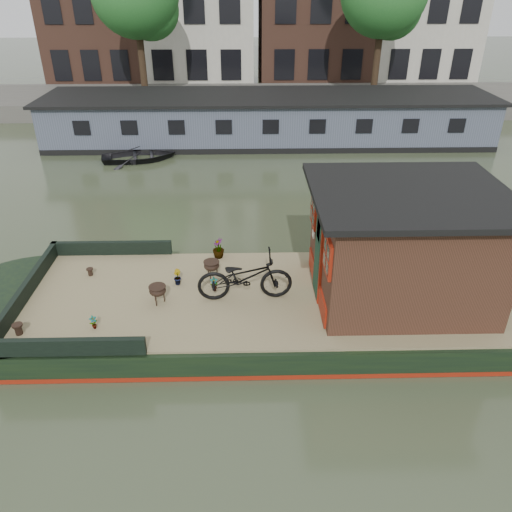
{
  "coord_description": "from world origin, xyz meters",
  "views": [
    {
      "loc": [
        -1.13,
        -9.19,
        6.8
      ],
      "look_at": [
        -0.9,
        0.5,
        1.34
      ],
      "focal_mm": 35.0,
      "sensor_mm": 36.0,
      "label": 1
    }
  ],
  "objects_px": {
    "dinghy": "(139,153)",
    "cabin": "(403,244)",
    "bicycle": "(245,277)",
    "potted_plant_a": "(214,284)",
    "brazier_rear": "(212,269)",
    "brazier_front": "(158,294)"
  },
  "relations": [
    {
      "from": "brazier_front",
      "to": "cabin",
      "type": "bearing_deg",
      "value": 2.95
    },
    {
      "from": "cabin",
      "to": "bicycle",
      "type": "height_order",
      "value": "cabin"
    },
    {
      "from": "brazier_front",
      "to": "brazier_rear",
      "type": "height_order",
      "value": "same"
    },
    {
      "from": "cabin",
      "to": "bicycle",
      "type": "distance_m",
      "value": 3.41
    },
    {
      "from": "brazier_rear",
      "to": "dinghy",
      "type": "distance_m",
      "value": 11.17
    },
    {
      "from": "bicycle",
      "to": "dinghy",
      "type": "bearing_deg",
      "value": 17.78
    },
    {
      "from": "bicycle",
      "to": "brazier_front",
      "type": "height_order",
      "value": "bicycle"
    },
    {
      "from": "cabin",
      "to": "dinghy",
      "type": "height_order",
      "value": "cabin"
    },
    {
      "from": "bicycle",
      "to": "brazier_front",
      "type": "distance_m",
      "value": 1.9
    },
    {
      "from": "bicycle",
      "to": "potted_plant_a",
      "type": "height_order",
      "value": "bicycle"
    },
    {
      "from": "dinghy",
      "to": "cabin",
      "type": "bearing_deg",
      "value": -157.89
    },
    {
      "from": "bicycle",
      "to": "brazier_rear",
      "type": "relative_size",
      "value": 4.86
    },
    {
      "from": "brazier_front",
      "to": "brazier_rear",
      "type": "xyz_separation_m",
      "value": [
        1.09,
        1.02,
        0.0
      ]
    },
    {
      "from": "brazier_rear",
      "to": "brazier_front",
      "type": "bearing_deg",
      "value": -136.91
    },
    {
      "from": "potted_plant_a",
      "to": "brazier_front",
      "type": "xyz_separation_m",
      "value": [
        -1.17,
        -0.45,
        0.04
      ]
    },
    {
      "from": "bicycle",
      "to": "brazier_rear",
      "type": "distance_m",
      "value": 1.21
    },
    {
      "from": "brazier_rear",
      "to": "dinghy",
      "type": "xyz_separation_m",
      "value": [
        -3.64,
        10.54,
        -0.54
      ]
    },
    {
      "from": "brazier_rear",
      "to": "dinghy",
      "type": "height_order",
      "value": "brazier_rear"
    },
    {
      "from": "cabin",
      "to": "brazier_rear",
      "type": "distance_m",
      "value": 4.3
    },
    {
      "from": "bicycle",
      "to": "dinghy",
      "type": "distance_m",
      "value": 12.28
    },
    {
      "from": "dinghy",
      "to": "potted_plant_a",
      "type": "bearing_deg",
      "value": -173.83
    },
    {
      "from": "brazier_front",
      "to": "brazier_rear",
      "type": "bearing_deg",
      "value": 43.09
    }
  ]
}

